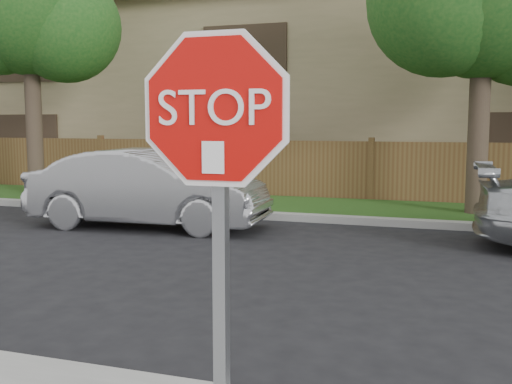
% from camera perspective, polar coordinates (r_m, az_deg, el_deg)
% --- Properties ---
extents(far_curb, '(70.00, 0.30, 0.15)m').
position_cam_1_polar(far_curb, '(12.56, 8.82, -2.64)').
color(far_curb, gray).
rests_on(far_curb, ground).
extents(grass_strip, '(70.00, 3.00, 0.12)m').
position_cam_1_polar(grass_strip, '(14.18, 9.95, -1.67)').
color(grass_strip, '#1E4714').
rests_on(grass_strip, ground).
extents(fence, '(70.00, 0.12, 1.60)m').
position_cam_1_polar(fence, '(15.67, 10.88, 1.83)').
color(fence, '#53361D').
rests_on(fence, ground).
extents(apartment_building, '(35.20, 9.20, 7.20)m').
position_cam_1_polar(apartment_building, '(21.23, 13.11, 10.39)').
color(apartment_building, '#867953').
rests_on(apartment_building, ground).
extents(tree_left, '(4.80, 3.90, 7.78)m').
position_cam_1_polar(tree_left, '(17.83, -21.04, 16.35)').
color(tree_left, '#382B21').
rests_on(tree_left, ground).
extents(stop_sign, '(1.01, 0.13, 2.55)m').
position_cam_1_polar(stop_sign, '(2.82, -3.75, 1.31)').
color(stop_sign, gray).
rests_on(stop_sign, sidewalk_near).
extents(sedan_left, '(4.81, 1.94, 1.56)m').
position_cam_1_polar(sedan_left, '(12.06, -10.20, 0.31)').
color(sedan_left, '#A6A7AB').
rests_on(sedan_left, ground).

